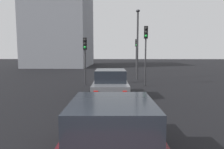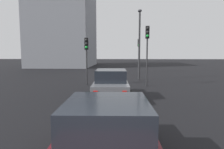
% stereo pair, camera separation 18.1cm
% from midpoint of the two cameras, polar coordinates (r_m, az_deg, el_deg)
% --- Properties ---
extents(car_grey_lead, '(4.30, 2.11, 1.57)m').
position_cam_midpoint_polar(car_grey_lead, '(11.13, 0.18, -2.74)').
color(car_grey_lead, slate).
rests_on(car_grey_lead, ground_plane).
extents(car_maroon_second, '(4.33, 2.19, 1.50)m').
position_cam_midpoint_polar(car_maroon_second, '(4.48, -0.11, -16.73)').
color(car_maroon_second, '#510F16').
rests_on(car_maroon_second, ground_plane).
extents(traffic_light_near_left, '(0.32, 0.29, 4.17)m').
position_cam_midpoint_polar(traffic_light_near_left, '(25.64, 7.75, 7.24)').
color(traffic_light_near_left, '#2D2D30').
rests_on(traffic_light_near_left, ground_plane).
extents(traffic_light_near_right, '(0.32, 0.29, 4.42)m').
position_cam_midpoint_polar(traffic_light_near_right, '(15.23, 10.27, 8.65)').
color(traffic_light_near_right, '#2D2D30').
rests_on(traffic_light_near_right, ground_plane).
extents(traffic_light_far_left, '(0.32, 0.30, 3.61)m').
position_cam_midpoint_polar(traffic_light_far_left, '(15.46, -6.89, 6.58)').
color(traffic_light_far_left, '#2D2D30').
rests_on(traffic_light_far_left, ground_plane).
extents(street_lamp_kerbside, '(0.56, 0.36, 6.31)m').
position_cam_midpoint_polar(street_lamp_kerbside, '(18.60, 8.04, 10.12)').
color(street_lamp_kerbside, '#2D2D30').
rests_on(street_lamp_kerbside, ground_plane).
extents(building_facade_left, '(14.39, 10.23, 15.01)m').
position_cam_midpoint_polar(building_facade_left, '(40.03, -13.03, 13.19)').
color(building_facade_left, gray).
rests_on(building_facade_left, ground_plane).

